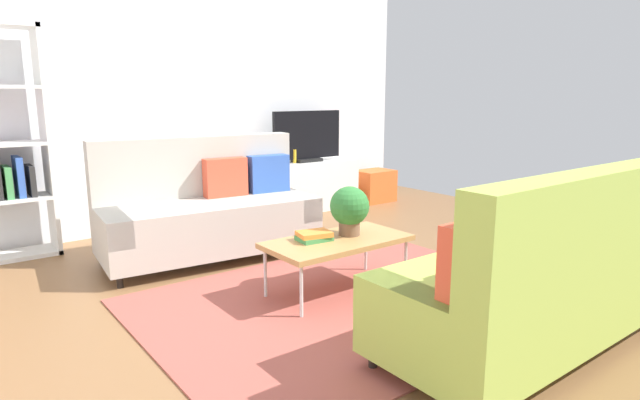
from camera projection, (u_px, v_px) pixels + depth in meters
ground_plane at (331, 294)px, 3.99m from camera, size 7.68×7.68×0.00m
wall_far at (176, 97)px, 5.88m from camera, size 6.40×0.12×2.90m
area_rug at (349, 300)px, 3.84m from camera, size 2.90×2.20×0.01m
couch_beige at (208, 209)px, 4.82m from camera, size 1.97×1.02×1.10m
couch_green at (533, 280)px, 3.00m from camera, size 1.90×0.84×1.10m
coffee_table at (338, 242)px, 3.95m from camera, size 1.10×0.56×0.42m
tv_console at (306, 186)px, 6.76m from camera, size 1.40×0.44×0.64m
tv at (307, 137)px, 6.62m from camera, size 1.00×0.20×0.64m
storage_trunk at (374, 186)px, 7.36m from camera, size 0.52×0.40×0.44m
potted_plant at (350, 208)px, 4.01m from camera, size 0.30×0.30×0.38m
table_book_0 at (314, 238)px, 3.90m from camera, size 0.26×0.21×0.03m
table_book_1 at (314, 234)px, 3.89m from camera, size 0.27×0.23×0.04m
vase_0 at (265, 158)px, 6.38m from camera, size 0.14×0.14×0.15m
vase_1 at (279, 156)px, 6.49m from camera, size 0.11×0.11×0.18m
bottle_0 at (295, 156)px, 6.53m from camera, size 0.05×0.05×0.17m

